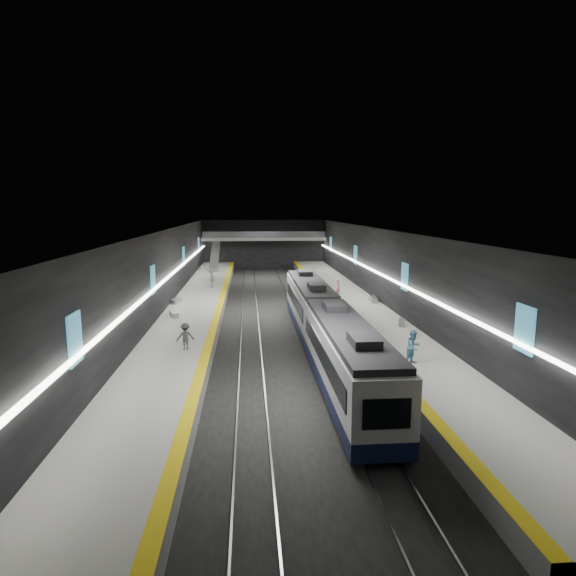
{
  "coord_description": "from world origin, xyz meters",
  "views": [
    {
      "loc": [
        -2.57,
        -45.3,
        9.95
      ],
      "look_at": [
        1.25,
        0.96,
        2.2
      ],
      "focal_mm": 30.0,
      "sensor_mm": 36.0,
      "label": 1
    }
  ],
  "objects": [
    {
      "name": "escalator",
      "position": [
        -7.5,
        26.0,
        2.9
      ],
      "size": [
        1.2,
        7.5,
        3.92
      ],
      "primitive_type": "cube",
      "rotation": [
        0.44,
        0.0,
        0.0
      ],
      "color": "#99999E",
      "rests_on": "platform_left"
    },
    {
      "name": "bench_left_near",
      "position": [
        -8.84,
        -5.51,
        1.22
      ],
      "size": [
        1.06,
        1.83,
        0.43
      ],
      "primitive_type": "cube",
      "rotation": [
        0.0,
        0.0,
        0.34
      ],
      "color": "#99999E",
      "rests_on": "platform_left"
    },
    {
      "name": "passenger_left_b",
      "position": [
        -6.64,
        -15.27,
        1.87
      ],
      "size": [
        1.24,
        0.89,
        1.73
      ],
      "primitive_type": "imported",
      "rotation": [
        0.0,
        0.0,
        3.38
      ],
      "color": "#3A3940",
      "rests_on": "platform_left"
    },
    {
      "name": "cove_light_right",
      "position": [
        9.8,
        0.0,
        3.8
      ],
      "size": [
        0.25,
        68.6,
        0.12
      ],
      "primitive_type": "cube",
      "color": "white",
      "rests_on": "wall_right"
    },
    {
      "name": "bench_left_far",
      "position": [
        -9.5,
        0.36,
        1.22
      ],
      "size": [
        0.91,
        1.86,
        0.44
      ],
      "primitive_type": "cube",
      "rotation": [
        0.0,
        0.0,
        -0.24
      ],
      "color": "#99999E",
      "rests_on": "platform_left"
    },
    {
      "name": "passenger_right_a",
      "position": [
        6.61,
        2.86,
        1.82
      ],
      "size": [
        0.45,
        0.64,
        1.64
      ],
      "primitive_type": "imported",
      "rotation": [
        0.0,
        0.0,
        1.67
      ],
      "color": "#B24252",
      "rests_on": "platform_right"
    },
    {
      "name": "tile_surface_right",
      "position": [
        7.5,
        0.0,
        1.01
      ],
      "size": [
        5.0,
        70.0,
        0.02
      ],
      "primitive_type": "cube",
      "color": "#ACACA7",
      "rests_on": "platform_right"
    },
    {
      "name": "platform_right",
      "position": [
        7.5,
        0.0,
        0.5
      ],
      "size": [
        5.0,
        70.0,
        1.0
      ],
      "primitive_type": "cube",
      "color": "slate",
      "rests_on": "ground"
    },
    {
      "name": "wall_back",
      "position": [
        0.0,
        35.0,
        4.0
      ],
      "size": [
        20.0,
        0.04,
        8.0
      ],
      "primitive_type": "cube",
      "color": "black",
      "rests_on": "ground"
    },
    {
      "name": "wall_left",
      "position": [
        -10.0,
        0.0,
        4.0
      ],
      "size": [
        0.04,
        70.0,
        8.0
      ],
      "primitive_type": "cube",
      "color": "black",
      "rests_on": "ground"
    },
    {
      "name": "train",
      "position": [
        2.5,
        -13.73,
        2.2
      ],
      "size": [
        2.69,
        30.04,
        3.6
      ],
      "color": "#10173C",
      "rests_on": "ground"
    },
    {
      "name": "bench_right_far",
      "position": [
        9.4,
        -0.58,
        1.25
      ],
      "size": [
        0.7,
        2.04,
        0.49
      ],
      "primitive_type": "cube",
      "rotation": [
        0.0,
        0.0,
        -0.07
      ],
      "color": "#99999E",
      "rests_on": "platform_right"
    },
    {
      "name": "wall_right",
      "position": [
        10.0,
        0.0,
        4.0
      ],
      "size": [
        0.04,
        70.0,
        8.0
      ],
      "primitive_type": "cube",
      "color": "black",
      "rests_on": "ground"
    },
    {
      "name": "tactile_strip_right",
      "position": [
        5.3,
        0.0,
        1.02
      ],
      "size": [
        0.6,
        70.0,
        0.02
      ],
      "primitive_type": "cube",
      "color": "yellow",
      "rests_on": "platform_right"
    },
    {
      "name": "tile_surface_left",
      "position": [
        -7.5,
        0.0,
        1.01
      ],
      "size": [
        5.0,
        70.0,
        0.02
      ],
      "primitive_type": "cube",
      "color": "#ACACA7",
      "rests_on": "platform_left"
    },
    {
      "name": "cove_light_left",
      "position": [
        -9.8,
        0.0,
        3.8
      ],
      "size": [
        0.25,
        68.6,
        0.12
      ],
      "primitive_type": "cube",
      "color": "white",
      "rests_on": "wall_left"
    },
    {
      "name": "tactile_strip_left",
      "position": [
        -5.3,
        0.0,
        1.02
      ],
      "size": [
        0.6,
        70.0,
        0.02
      ],
      "primitive_type": "cube",
      "color": "yellow",
      "rests_on": "platform_left"
    },
    {
      "name": "passenger_left_a",
      "position": [
        -6.74,
        9.18,
        1.94
      ],
      "size": [
        0.71,
        1.18,
        1.88
      ],
      "primitive_type": "imported",
      "rotation": [
        0.0,
        0.0,
        -1.82
      ],
      "color": "#B8B6A8",
      "rests_on": "platform_left"
    },
    {
      "name": "ad_posters",
      "position": [
        -0.0,
        1.0,
        4.5
      ],
      "size": [
        19.94,
        53.5,
        2.2
      ],
      "color": "teal",
      "rests_on": "wall_left"
    },
    {
      "name": "passenger_right_b",
      "position": [
        6.88,
        -19.15,
        1.99
      ],
      "size": [
        1.21,
        1.15,
        1.98
      ],
      "primitive_type": "imported",
      "rotation": [
        0.0,
        0.0,
        0.56
      ],
      "color": "#5491B7",
      "rests_on": "platform_right"
    },
    {
      "name": "rails",
      "position": [
        -0.0,
        0.0,
        0.06
      ],
      "size": [
        6.52,
        70.0,
        0.12
      ],
      "color": "gray",
      "rests_on": "ground"
    },
    {
      "name": "bench_right_near",
      "position": [
        9.17,
        -9.96,
        1.19
      ],
      "size": [
        0.93,
        1.64,
        0.39
      ],
      "primitive_type": "cube",
      "rotation": [
        0.0,
        0.0,
        -0.33
      ],
      "color": "#99999E",
      "rests_on": "platform_right"
    },
    {
      "name": "ceiling",
      "position": [
        0.0,
        0.0,
        8.0
      ],
      "size": [
        20.0,
        70.0,
        0.04
      ],
      "primitive_type": "cube",
      "rotation": [
        3.14,
        0.0,
        0.0
      ],
      "color": "beige",
      "rests_on": "wall_left"
    },
    {
      "name": "ground",
      "position": [
        0.0,
        0.0,
        0.0
      ],
      "size": [
        70.0,
        70.0,
        0.0
      ],
      "primitive_type": "plane",
      "color": "black",
      "rests_on": "ground"
    },
    {
      "name": "platform_left",
      "position": [
        -7.5,
        0.0,
        0.5
      ],
      "size": [
        5.0,
        70.0,
        1.0
      ],
      "primitive_type": "cube",
      "color": "slate",
      "rests_on": "ground"
    },
    {
      "name": "wall_front",
      "position": [
        0.0,
        -35.0,
        4.0
      ],
      "size": [
        20.0,
        0.04,
        8.0
      ],
      "primitive_type": "cube",
      "color": "black",
      "rests_on": "ground"
    },
    {
      "name": "mezzanine_bridge",
      "position": [
        0.0,
        32.93,
        5.04
      ],
      "size": [
        20.0,
        3.0,
        1.5
      ],
      "color": "gray",
      "rests_on": "wall_left"
    }
  ]
}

